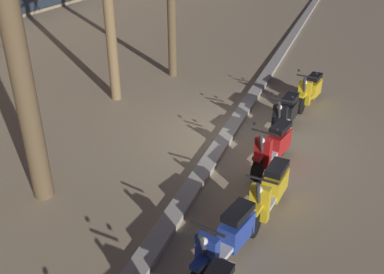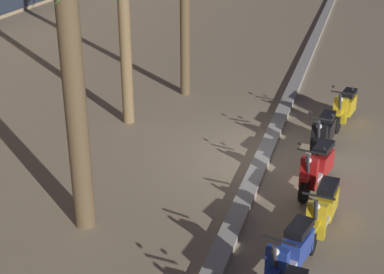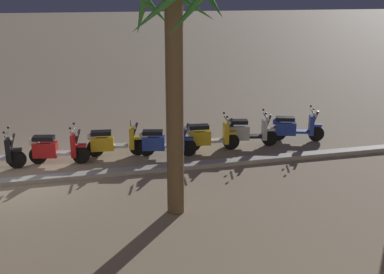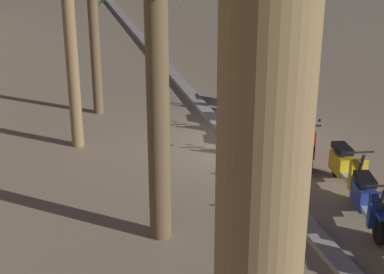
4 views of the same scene
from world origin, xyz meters
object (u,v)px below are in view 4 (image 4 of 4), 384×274
scooter_blue_lead_nearest (368,201)px  scooter_red_gap_after_mid (302,140)px  scooter_yellow_far_back (346,167)px  scooter_yellow_second_in_line (261,96)px  palm_tree_far_corner (156,9)px  palm_tree_near_sign (268,9)px  scooter_black_last_in_row (273,117)px

scooter_blue_lead_nearest → scooter_red_gap_after_mid: (3.17, -0.10, 0.01)m
scooter_yellow_far_back → scooter_yellow_second_in_line: scooter_yellow_second_in_line is taller
palm_tree_far_corner → scooter_yellow_second_in_line: bearing=-33.7°
palm_tree_far_corner → scooter_yellow_far_back: bearing=-75.7°
scooter_blue_lead_nearest → palm_tree_near_sign: 9.27m
scooter_black_last_in_row → scooter_yellow_second_in_line: size_ratio=1.01×
scooter_yellow_far_back → palm_tree_near_sign: size_ratio=0.27×
scooter_yellow_second_in_line → scooter_blue_lead_nearest: bearing=176.3°
scooter_black_last_in_row → scooter_red_gap_after_mid: bearing=-178.7°
scooter_red_gap_after_mid → palm_tree_near_sign: bearing=153.6°
scooter_yellow_second_in_line → palm_tree_far_corner: bearing=146.3°
scooter_red_gap_after_mid → palm_tree_near_sign: 11.76m
scooter_black_last_in_row → scooter_yellow_second_in_line: 1.94m
scooter_yellow_far_back → palm_tree_near_sign: 10.56m
scooter_black_last_in_row → scooter_yellow_far_back: bearing=-175.1°
scooter_blue_lead_nearest → palm_tree_far_corner: 5.26m
scooter_red_gap_after_mid → palm_tree_far_corner: bearing=124.8°
scooter_blue_lead_nearest → palm_tree_near_sign: (-6.54, 4.72, 4.56)m
scooter_yellow_far_back → scooter_red_gap_after_mid: (1.67, 0.26, 0.01)m
scooter_blue_lead_nearest → scooter_black_last_in_row: scooter_black_last_in_row is taller
scooter_black_last_in_row → palm_tree_near_sign: bearing=157.4°
scooter_black_last_in_row → palm_tree_far_corner: bearing=139.2°
scooter_yellow_far_back → palm_tree_far_corner: size_ratio=0.33×
scooter_red_gap_after_mid → scooter_yellow_second_in_line: size_ratio=1.01×
scooter_yellow_second_in_line → scooter_black_last_in_row: bearing=168.7°
scooter_yellow_far_back → scooter_yellow_second_in_line: 5.35m
scooter_blue_lead_nearest → palm_tree_near_sign: bearing=144.2°
palm_tree_far_corner → palm_tree_near_sign: palm_tree_near_sign is taller
scooter_blue_lead_nearest → scooter_yellow_far_back: 1.55m
scooter_red_gap_after_mid → scooter_yellow_second_in_line: 3.70m
scooter_black_last_in_row → palm_tree_near_sign: 13.26m
scooter_blue_lead_nearest → scooter_black_last_in_row: 4.95m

